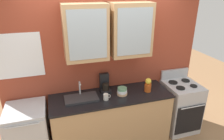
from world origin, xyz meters
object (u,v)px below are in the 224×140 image
(stove_range, at_px, (180,106))
(bowl_stack, at_px, (122,91))
(sink_faucet, at_px, (81,98))
(coffee_maker, at_px, (105,84))
(cup_near_sink, at_px, (106,97))
(dishwasher, at_px, (29,134))
(vase, at_px, (148,85))

(stove_range, distance_m, bowl_stack, 1.26)
(sink_faucet, distance_m, coffee_maker, 0.47)
(cup_near_sink, relative_size, dishwasher, 0.13)
(vase, distance_m, dishwasher, 2.00)
(bowl_stack, height_order, coffee_maker, coffee_maker)
(bowl_stack, relative_size, vase, 0.72)
(vase, relative_size, dishwasher, 0.26)
(cup_near_sink, bearing_deg, sink_faucet, 159.82)
(bowl_stack, xyz_separation_m, coffee_maker, (-0.23, 0.22, 0.05))
(sink_faucet, height_order, bowl_stack, sink_faucet)
(stove_range, xyz_separation_m, dishwasher, (-2.63, -0.00, -0.01))
(sink_faucet, relative_size, dishwasher, 0.56)
(vase, xyz_separation_m, coffee_maker, (-0.67, 0.24, -0.01))
(sink_faucet, distance_m, dishwasher, 0.95)
(dishwasher, bearing_deg, vase, -1.04)
(vase, height_order, cup_near_sink, vase)
(stove_range, bearing_deg, sink_faucet, 178.99)
(stove_range, relative_size, cup_near_sink, 9.41)
(stove_range, distance_m, sink_faucet, 1.87)
(bowl_stack, bearing_deg, stove_range, 1.00)
(sink_faucet, xyz_separation_m, coffee_maker, (0.42, 0.17, 0.09))
(bowl_stack, height_order, vase, vase)
(vase, relative_size, cup_near_sink, 2.04)
(sink_faucet, bearing_deg, cup_near_sink, -20.18)
(stove_range, relative_size, bowl_stack, 6.46)
(dishwasher, bearing_deg, coffee_maker, 9.43)
(stove_range, distance_m, dishwasher, 2.63)
(stove_range, xyz_separation_m, coffee_maker, (-1.38, 0.20, 0.56))
(coffee_maker, bearing_deg, bowl_stack, -44.46)
(bowl_stack, distance_m, cup_near_sink, 0.30)
(bowl_stack, bearing_deg, coffee_maker, 135.54)
(bowl_stack, relative_size, coffee_maker, 0.58)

